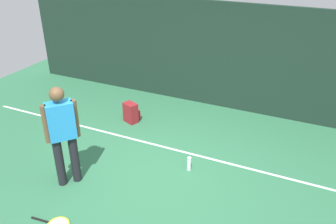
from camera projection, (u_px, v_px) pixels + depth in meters
ground_plane at (158, 173)px, 5.98m from camera, size 12.00×12.00×0.00m
back_fence at (216, 56)px, 7.85m from camera, size 10.00×0.10×2.41m
court_line at (177, 150)px, 6.62m from camera, size 9.00×0.05×0.00m
tennis_player at (63, 131)px, 5.35m from camera, size 0.43×0.45×1.70m
backpack at (131, 113)px, 7.53m from camera, size 0.35×0.36×0.44m
tennis_ball_near_player at (54, 146)px, 6.68m from camera, size 0.07×0.07×0.07m
water_bottle at (189, 164)px, 6.02m from camera, size 0.07×0.07×0.25m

